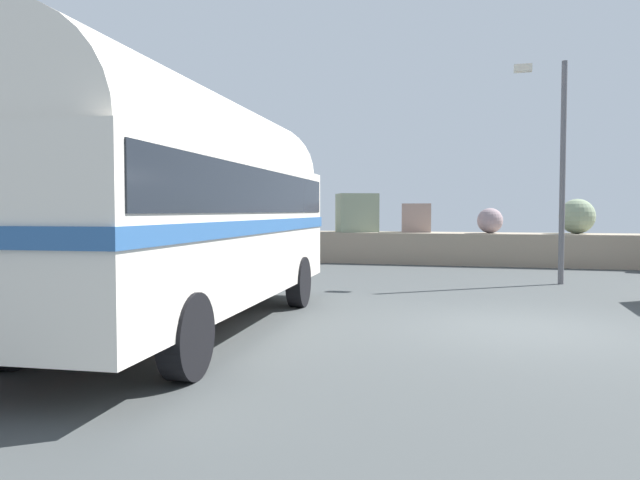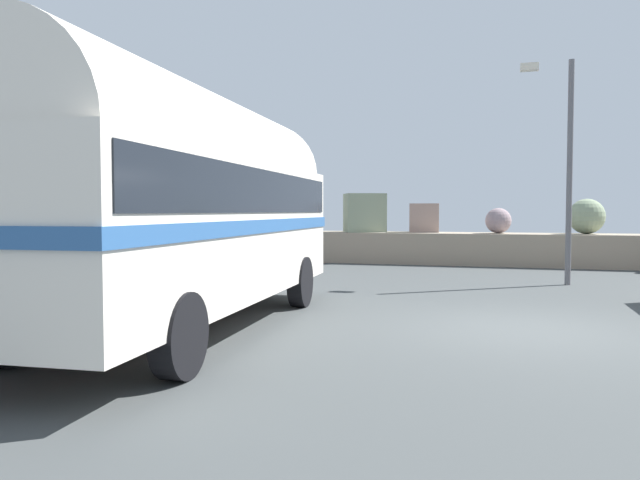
# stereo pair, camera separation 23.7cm
# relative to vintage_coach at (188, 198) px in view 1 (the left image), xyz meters

# --- Properties ---
(ground) EXTENTS (32.00, 26.00, 0.02)m
(ground) POSITION_rel_vintage_coach_xyz_m (4.98, 1.48, -2.04)
(ground) COLOR #3F4343
(breakwater) EXTENTS (31.36, 2.10, 2.48)m
(breakwater) POSITION_rel_vintage_coach_xyz_m (4.88, 13.26, -1.32)
(breakwater) COLOR gray
(breakwater) RESTS_ON ground
(vintage_coach) EXTENTS (3.01, 8.73, 3.70)m
(vintage_coach) POSITION_rel_vintage_coach_xyz_m (0.00, 0.00, 0.00)
(vintage_coach) COLOR black
(vintage_coach) RESTS_ON ground
(lamp_post) EXTENTS (1.27, 0.28, 5.56)m
(lamp_post) POSITION_rel_vintage_coach_xyz_m (6.06, 7.89, 1.13)
(lamp_post) COLOR #5B5B60
(lamp_post) RESTS_ON ground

